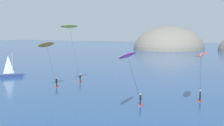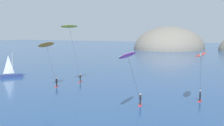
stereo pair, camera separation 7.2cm
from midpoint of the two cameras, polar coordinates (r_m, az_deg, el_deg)
name	(u,v)px [view 1 (the left image)]	position (r m, az deg, el deg)	size (l,w,h in m)	color
headland_island	(207,50)	(176.60, 18.78, 2.49)	(108.55, 52.88, 28.57)	slate
sailboat_near	(13,74)	(69.07, -19.54, -2.19)	(3.65, 5.69, 5.70)	navy
kitesurfer_orange	(47,48)	(51.46, -13.06, 2.97)	(2.07, 6.32, 8.68)	red
kitesurfer_magenta	(129,60)	(34.32, 3.45, 0.65)	(1.97, 9.20, 7.96)	red
kitesurfer_yellow	(70,30)	(54.82, -8.53, 6.56)	(2.17, 7.84, 11.79)	red
kitesurfer_red	(201,58)	(40.69, 17.57, 0.95)	(2.31, 6.31, 7.64)	red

